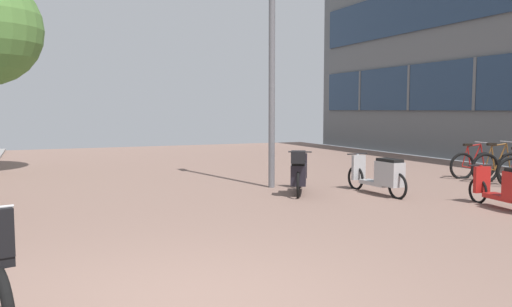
# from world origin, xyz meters

# --- Properties ---
(ground) EXTENTS (21.00, 40.00, 0.13)m
(ground) POSITION_xyz_m (1.43, 0.00, -0.02)
(ground) COLOR black
(bicycle_rack_04) EXTENTS (1.37, 0.50, 1.02)m
(bicycle_rack_04) POSITION_xyz_m (9.07, 4.72, 0.36)
(bicycle_rack_04) COLOR black
(bicycle_rack_04) RESTS_ON ground
(bicycle_rack_05) EXTENTS (1.30, 0.47, 0.96)m
(bicycle_rack_05) POSITION_xyz_m (9.04, 5.44, 0.34)
(bicycle_rack_05) COLOR black
(bicycle_rack_05) RESTS_ON ground
(scooter_near) EXTENTS (0.58, 1.75, 0.77)m
(scooter_near) POSITION_xyz_m (6.34, 2.06, 0.40)
(scooter_near) COLOR black
(scooter_near) RESTS_ON ground
(scooter_mid) EXTENTS (0.52, 1.89, 0.82)m
(scooter_mid) POSITION_xyz_m (5.32, 4.30, 0.41)
(scooter_mid) COLOR black
(scooter_mid) RESTS_ON ground
(scooter_far) EXTENTS (1.08, 1.66, 0.96)m
(scooter_far) POSITION_xyz_m (3.83, 5.07, 0.44)
(scooter_far) COLOR black
(scooter_far) RESTS_ON ground
(lamp_post) EXTENTS (0.20, 0.52, 6.42)m
(lamp_post) POSITION_xyz_m (3.70, 6.10, 3.53)
(lamp_post) COLOR slate
(lamp_post) RESTS_ON ground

